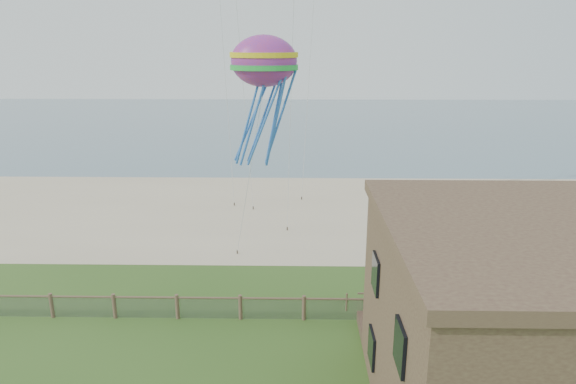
# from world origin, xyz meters

# --- Properties ---
(sand_beach) EXTENTS (72.00, 20.00, 0.02)m
(sand_beach) POSITION_xyz_m (0.00, 22.00, 0.00)
(sand_beach) COLOR #C1AB8C
(sand_beach) RESTS_ON ground
(ocean) EXTENTS (160.00, 68.00, 0.02)m
(ocean) POSITION_xyz_m (0.00, 66.00, 0.00)
(ocean) COLOR slate
(ocean) RESTS_ON ground
(chainlink_fence) EXTENTS (36.20, 0.20, 1.25)m
(chainlink_fence) POSITION_xyz_m (0.00, 6.00, 0.55)
(chainlink_fence) COLOR brown
(chainlink_fence) RESTS_ON ground
(motel_deck) EXTENTS (15.00, 2.00, 0.50)m
(motel_deck) POSITION_xyz_m (13.00, 5.00, 0.25)
(motel_deck) COLOR brown
(motel_deck) RESTS_ON ground
(octopus_kite) EXTENTS (3.64, 2.73, 7.08)m
(octopus_kite) POSITION_xyz_m (0.96, 10.74, 9.91)
(octopus_kite) COLOR #F33B26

